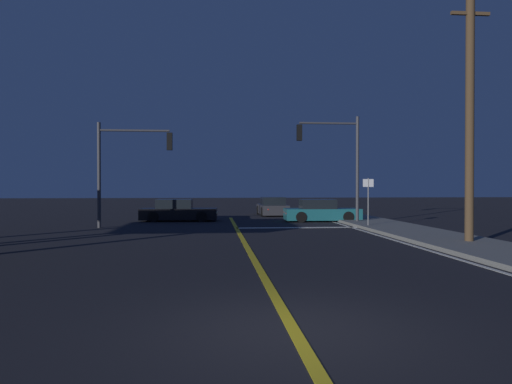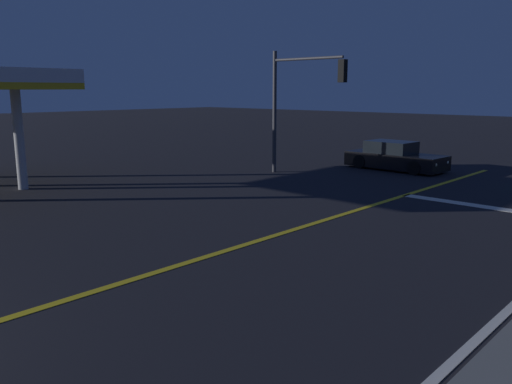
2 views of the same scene
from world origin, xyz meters
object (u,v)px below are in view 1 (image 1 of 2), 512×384
at_px(traffic_signal_near_right, 336,153).
at_px(traffic_signal_far_left, 127,158).
at_px(car_distant_tail_charcoal, 272,207).
at_px(street_sign_corner, 368,195).
at_px(utility_pole_right, 470,105).
at_px(car_mid_block_black, 178,212).
at_px(car_side_waiting_teal, 321,212).

height_order(traffic_signal_near_right, traffic_signal_far_left, traffic_signal_near_right).
relative_size(car_distant_tail_charcoal, traffic_signal_near_right, 0.70).
distance_m(car_distant_tail_charcoal, traffic_signal_near_right, 9.31).
relative_size(traffic_signal_near_right, street_sign_corner, 2.39).
bearing_deg(street_sign_corner, traffic_signal_near_right, 108.16).
height_order(car_distant_tail_charcoal, traffic_signal_far_left, traffic_signal_far_left).
xyz_separation_m(traffic_signal_far_left, utility_pole_right, (13.74, -8.52, 1.47)).
bearing_deg(car_distant_tail_charcoal, car_mid_block_black, -142.59).
bearing_deg(car_distant_tail_charcoal, utility_pole_right, -75.83).
relative_size(car_distant_tail_charcoal, car_mid_block_black, 0.90).
height_order(car_distant_tail_charcoal, car_mid_block_black, same).
bearing_deg(utility_pole_right, car_mid_block_black, 131.39).
relative_size(traffic_signal_near_right, utility_pole_right, 0.62).
height_order(car_side_waiting_teal, car_mid_block_black, same).
relative_size(car_side_waiting_teal, utility_pole_right, 0.47).
bearing_deg(traffic_signal_far_left, street_sign_corner, -6.47).
bearing_deg(car_side_waiting_teal, car_mid_block_black, -94.80).
bearing_deg(traffic_signal_far_left, car_side_waiting_teal, 17.20).
bearing_deg(utility_pole_right, car_distant_tail_charcoal, 105.24).
height_order(car_mid_block_black, traffic_signal_near_right, traffic_signal_near_right).
distance_m(car_side_waiting_teal, car_mid_block_black, 8.76).
xyz_separation_m(car_distant_tail_charcoal, street_sign_corner, (3.54, -11.03, 1.13)).
bearing_deg(car_side_waiting_teal, car_distant_tail_charcoal, -158.44).
bearing_deg(car_side_waiting_teal, traffic_signal_far_left, -70.62).
distance_m(car_distant_tail_charcoal, traffic_signal_far_left, 13.39).
bearing_deg(street_sign_corner, car_mid_block_black, 149.72).
relative_size(car_mid_block_black, traffic_signal_near_right, 0.77).
xyz_separation_m(traffic_signal_far_left, street_sign_corner, (12.34, -1.40, -1.91)).
height_order(car_mid_block_black, traffic_signal_far_left, traffic_signal_far_left).
xyz_separation_m(traffic_signal_near_right, street_sign_corner, (0.92, -2.80, -2.33)).
bearing_deg(street_sign_corner, car_distant_tail_charcoal, 107.81).
bearing_deg(traffic_signal_far_left, car_mid_block_black, 62.76).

